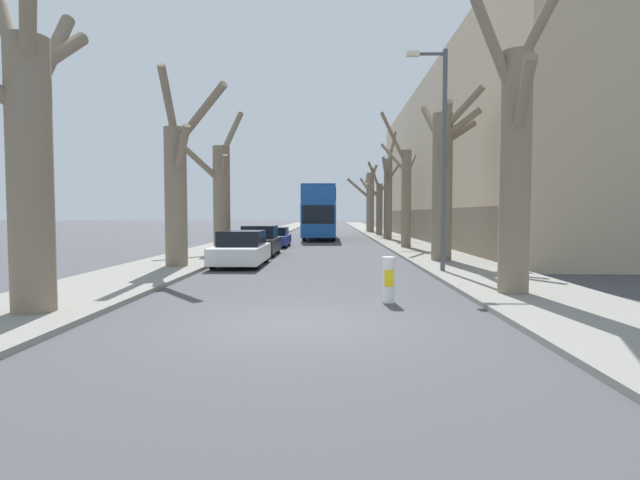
# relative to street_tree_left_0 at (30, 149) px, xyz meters

# --- Properties ---
(ground_plane) EXTENTS (300.00, 300.00, 0.00)m
(ground_plane) POSITION_rel_street_tree_left_0_xyz_m (5.36, -0.57, -3.38)
(ground_plane) COLOR #424247
(sidewalk_left) EXTENTS (3.47, 120.00, 0.12)m
(sidewalk_left) POSITION_rel_street_tree_left_0_xyz_m (-0.41, 49.43, -3.32)
(sidewalk_left) COLOR gray
(sidewalk_left) RESTS_ON ground
(sidewalk_right) EXTENTS (3.47, 120.00, 0.12)m
(sidewalk_right) POSITION_rel_street_tree_left_0_xyz_m (11.14, 49.43, -3.32)
(sidewalk_right) COLOR gray
(sidewalk_right) RESTS_ON ground
(building_facade_right) EXTENTS (10.08, 44.45, 12.09)m
(building_facade_right) POSITION_rel_street_tree_left_0_xyz_m (17.86, 29.62, 2.66)
(building_facade_right) COLOR tan
(building_facade_right) RESTS_ON ground
(street_tree_left_0) EXTENTS (2.83, 3.29, 7.30)m
(street_tree_left_0) POSITION_rel_street_tree_left_0_xyz_m (0.00, 0.00, 0.00)
(street_tree_left_0) COLOR #7A6B56
(street_tree_left_0) RESTS_ON ground
(street_tree_left_1) EXTENTS (2.89, 4.15, 7.27)m
(street_tree_left_1) POSITION_rel_street_tree_left_0_xyz_m (0.24, 8.83, -0.23)
(street_tree_left_1) COLOR #7A6B56
(street_tree_left_1) RESTS_ON ground
(street_tree_left_2) EXTENTS (3.21, 3.03, 7.83)m
(street_tree_left_2) POSITION_rel_street_tree_left_0_xyz_m (0.17, 16.66, -0.16)
(street_tree_left_2) COLOR #7A6B56
(street_tree_left_2) RESTS_ON ground
(street_tree_right_0) EXTENTS (3.08, 2.19, 8.91)m
(street_tree_right_0) POSITION_rel_street_tree_left_0_xyz_m (10.57, 2.45, 0.19)
(street_tree_right_0) COLOR #7A6B56
(street_tree_right_0) RESTS_ON ground
(street_tree_right_1) EXTENTS (2.15, 5.00, 7.23)m
(street_tree_right_1) POSITION_rel_street_tree_left_0_xyz_m (10.79, 11.28, 0.27)
(street_tree_right_1) COLOR #7A6B56
(street_tree_right_1) RESTS_ON ground
(street_tree_right_2) EXTENTS (2.48, 2.49, 8.02)m
(street_tree_right_2) POSITION_rel_street_tree_left_0_xyz_m (10.44, 19.83, -0.03)
(street_tree_right_2) COLOR #7A6B56
(street_tree_right_2) RESTS_ON ground
(street_tree_right_3) EXTENTS (1.55, 4.18, 8.76)m
(street_tree_right_3) POSITION_rel_street_tree_left_0_xyz_m (10.55, 29.49, 0.27)
(street_tree_right_3) COLOR #7A6B56
(street_tree_right_3) RESTS_ON ground
(street_tree_right_4) EXTENTS (3.11, 3.87, 6.88)m
(street_tree_right_4) POSITION_rel_street_tree_left_0_xyz_m (10.63, 37.76, -0.20)
(street_tree_right_4) COLOR #7A6B56
(street_tree_right_4) RESTS_ON ground
(street_tree_right_5) EXTENTS (3.44, 4.03, 7.54)m
(street_tree_right_5) POSITION_rel_street_tree_left_0_xyz_m (10.39, 46.26, 0.33)
(street_tree_right_5) COLOR #7A6B56
(street_tree_right_5) RESTS_ON ground
(double_decker_bus) EXTENTS (2.61, 10.36, 4.31)m
(double_decker_bus) POSITION_rel_street_tree_left_0_xyz_m (5.12, 31.31, -0.94)
(double_decker_bus) COLOR #19519E
(double_decker_bus) RESTS_ON ground
(parked_car_0) EXTENTS (1.89, 4.26, 1.41)m
(parked_car_0) POSITION_rel_street_tree_left_0_xyz_m (2.42, 10.05, -2.71)
(parked_car_0) COLOR silver
(parked_car_0) RESTS_ON ground
(parked_car_1) EXTENTS (1.82, 4.08, 1.49)m
(parked_car_1) POSITION_rel_street_tree_left_0_xyz_m (2.42, 15.23, -2.68)
(parked_car_1) COLOR black
(parked_car_1) RESTS_ON ground
(parked_car_2) EXTENTS (1.89, 4.28, 1.24)m
(parked_car_2) POSITION_rel_street_tree_left_0_xyz_m (2.42, 21.71, -2.78)
(parked_car_2) COLOR navy
(parked_car_2) RESTS_ON ground
(lamp_post) EXTENTS (1.40, 0.20, 7.68)m
(lamp_post) POSITION_rel_street_tree_left_0_xyz_m (9.82, 7.39, 0.92)
(lamp_post) COLOR #4C4F54
(lamp_post) RESTS_ON ground
(traffic_bollard) EXTENTS (0.31, 0.32, 1.08)m
(traffic_bollard) POSITION_rel_street_tree_left_0_xyz_m (7.39, 1.76, -2.84)
(traffic_bollard) COLOR white
(traffic_bollard) RESTS_ON ground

